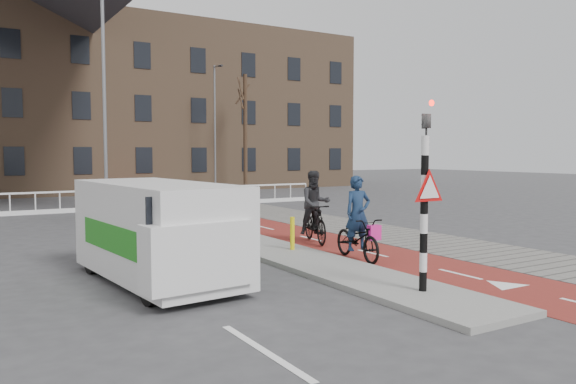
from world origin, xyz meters
TOP-DOWN VIEW (x-y plane):
  - ground at (0.00, 0.00)m, footprint 120.00×120.00m
  - bike_lane at (1.50, 10.00)m, footprint 2.50×60.00m
  - sidewalk at (4.30, 10.00)m, footprint 3.00×60.00m
  - curb_island at (-0.70, 4.00)m, footprint 1.80×16.00m
  - traffic_signal at (-0.60, -2.02)m, footprint 0.80×0.80m
  - bollard at (-0.37, 3.06)m, footprint 0.12×0.12m
  - cyclist_near at (0.60, 1.50)m, footprint 1.00×2.12m
  - cyclist_far at (1.14, 4.24)m, footprint 1.11×2.10m
  - van at (-4.45, 1.73)m, footprint 2.38×4.98m
  - railing at (-5.00, 17.00)m, footprint 28.00×0.10m
  - townhouse_row at (-3.00, 32.00)m, footprint 46.00×10.00m
  - tree_right at (8.87, 24.29)m, footprint 0.27×0.27m
  - streetlight_near at (-3.41, 10.70)m, footprint 0.12×0.12m
  - streetlight_right at (6.87, 24.75)m, footprint 0.12×0.12m

SIDE VIEW (x-z plane):
  - ground at x=0.00m, z-range 0.00..0.00m
  - bike_lane at x=1.50m, z-range 0.00..0.01m
  - sidewalk at x=4.30m, z-range 0.00..0.01m
  - curb_island at x=-0.70m, z-range 0.00..0.12m
  - railing at x=-5.00m, z-range -0.19..0.80m
  - bollard at x=-0.37m, z-range 0.12..0.99m
  - cyclist_near at x=0.60m, z-range -0.34..1.77m
  - cyclist_far at x=1.14m, z-range -0.18..1.97m
  - van at x=-4.45m, z-range 0.06..2.13m
  - traffic_signal at x=-0.60m, z-range 0.15..3.83m
  - tree_right at x=8.87m, z-range 0.00..7.90m
  - streetlight_near at x=-3.41m, z-range 0.00..8.36m
  - streetlight_right at x=6.87m, z-range 0.00..8.38m
  - townhouse_row at x=-3.00m, z-range -0.14..15.76m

